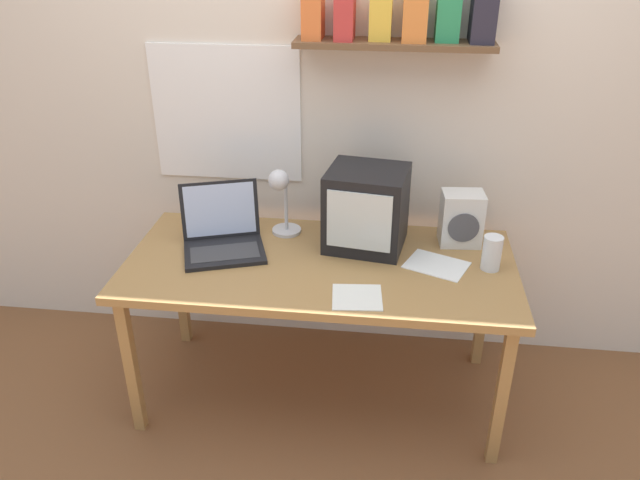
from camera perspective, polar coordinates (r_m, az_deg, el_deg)
ground_plane at (r=3.00m, az=0.00°, el=-13.67°), size 12.00×12.00×0.00m
back_wall at (r=2.84m, az=1.37°, el=13.90°), size 5.60×0.24×2.60m
corner_desk at (r=2.62m, az=0.00°, el=-3.03°), size 1.61×0.76×0.70m
crt_monitor at (r=2.65m, az=4.26°, el=2.89°), size 0.36×0.34×0.35m
laptop at (r=2.70m, az=-8.90°, el=0.60°), size 0.41×0.39×0.27m
desk_lamp at (r=2.72m, az=-3.57°, el=4.21°), size 0.13×0.16×0.32m
juice_glass at (r=2.60m, az=15.42°, el=-1.28°), size 0.08×0.08×0.14m
space_heater at (r=2.75m, az=12.79°, el=1.92°), size 0.19×0.15×0.24m
loose_paper_near_monitor at (r=2.36m, az=3.41°, el=-5.24°), size 0.20×0.20×0.00m
open_notebook at (r=2.61m, az=10.60°, el=-2.26°), size 0.29×0.26×0.00m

